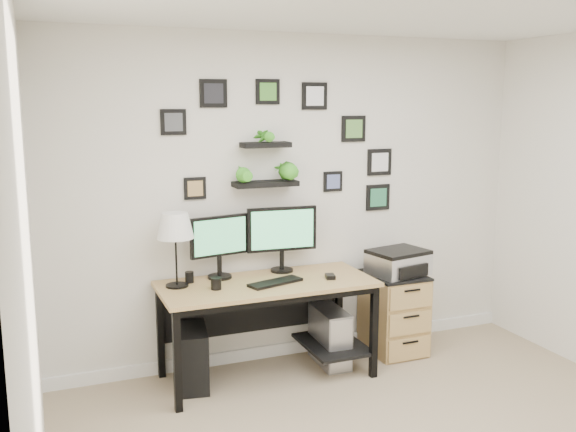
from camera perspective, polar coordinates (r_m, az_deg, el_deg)
name	(u,v)px	position (r m, az deg, el deg)	size (l,w,h in m)	color
room	(297,347)	(5.48, 0.82, -11.55)	(4.00, 4.00, 4.00)	tan
desk	(270,296)	(4.88, -1.63, -7.13)	(1.60, 0.70, 0.75)	tan
monitor_left	(219,242)	(4.86, -6.12, -2.31)	(0.47, 0.22, 0.48)	black
monitor_right	(282,234)	(5.01, -0.53, -1.57)	(0.56, 0.19, 0.52)	black
keyboard	(275,282)	(4.75, -1.14, -5.92)	(0.42, 0.13, 0.02)	black
mouse	(330,276)	(4.90, 3.77, -5.38)	(0.07, 0.10, 0.03)	black
table_lamp	(175,228)	(4.65, -9.99, -1.02)	(0.27, 0.27, 0.54)	black
mug	(216,284)	(4.63, -6.41, -5.99)	(0.08, 0.08, 0.09)	black
pen_cup	(189,277)	(4.83, -8.76, -5.40)	(0.06, 0.06, 0.08)	black
pc_tower_black	(193,357)	(4.88, -8.40, -12.31)	(0.20, 0.44, 0.44)	black
pc_tower_grey	(330,336)	(5.22, 3.76, -10.64)	(0.22, 0.46, 0.45)	gray
file_cabinet	(394,313)	(5.49, 9.39, -8.47)	(0.43, 0.53, 0.67)	tan
printer	(398,262)	(5.36, 9.78, -4.06)	(0.51, 0.43, 0.20)	silver
wall_decor	(276,154)	(4.98, -1.06, 5.54)	(1.93, 0.18, 1.08)	black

